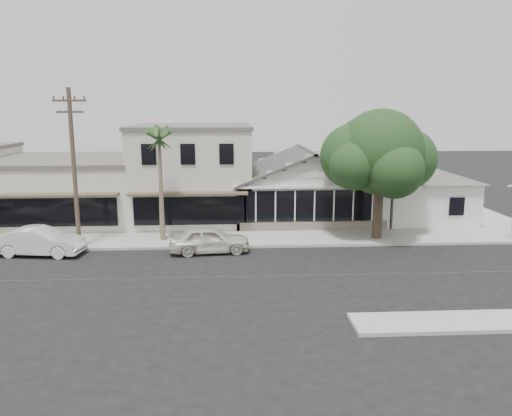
{
  "coord_description": "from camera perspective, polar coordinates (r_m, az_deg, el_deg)",
  "views": [
    {
      "loc": [
        -0.52,
        -22.7,
        7.87
      ],
      "look_at": [
        1.11,
        6.0,
        2.13
      ],
      "focal_mm": 35.0,
      "sensor_mm": 36.0,
      "label": 1
    }
  ],
  "objects": [
    {
      "name": "palm_east",
      "position": [
        29.57,
        -11.02,
        7.79
      ],
      "size": [
        2.67,
        2.67,
        7.2
      ],
      "color": "#726651",
      "rests_on": "ground"
    },
    {
      "name": "utility_pole",
      "position": [
        29.32,
        -20.1,
        4.57
      ],
      "size": [
        1.8,
        0.24,
        9.0
      ],
      "color": "brown",
      "rests_on": "ground"
    },
    {
      "name": "shade_tree",
      "position": [
        30.69,
        13.8,
        5.97
      ],
      "size": [
        7.12,
        6.44,
        7.9
      ],
      "rotation": [
        0.0,
        0.0,
        0.15
      ],
      "color": "#4E3D2F",
      "rests_on": "ground"
    },
    {
      "name": "ground",
      "position": [
        24.03,
        -1.84,
        -7.84
      ],
      "size": [
        140.0,
        140.0,
        0.0
      ],
      "primitive_type": "plane",
      "color": "black",
      "rests_on": "ground"
    },
    {
      "name": "side_cottage",
      "position": [
        37.4,
        18.33,
        0.9
      ],
      "size": [
        6.0,
        6.0,
        3.0
      ],
      "primitive_type": "cube",
      "color": "silver",
      "rests_on": "ground"
    },
    {
      "name": "row_building_midnear",
      "position": [
        38.41,
        -20.61,
        1.92
      ],
      "size": [
        10.0,
        10.0,
        4.2
      ],
      "primitive_type": "cube",
      "color": "silver",
      "rests_on": "ground"
    },
    {
      "name": "row_building_near",
      "position": [
        36.58,
        -7.12,
        3.94
      ],
      "size": [
        8.0,
        10.0,
        6.5
      ],
      "primitive_type": "cube",
      "color": "beige",
      "rests_on": "ground"
    },
    {
      "name": "car_0",
      "position": [
        27.8,
        -5.35,
        -3.59
      ],
      "size": [
        4.58,
        2.18,
        1.51
      ],
      "primitive_type": "imported",
      "rotation": [
        0.0,
        0.0,
        1.66
      ],
      "color": "beige",
      "rests_on": "ground"
    },
    {
      "name": "sidewalk_north",
      "position": [
        31.37,
        -16.96,
        -3.61
      ],
      "size": [
        90.0,
        3.5,
        0.15
      ],
      "primitive_type": "cube",
      "color": "#9E9991",
      "rests_on": "ground"
    },
    {
      "name": "corner_shop",
      "position": [
        35.99,
        5.62,
        2.84
      ],
      "size": [
        10.4,
        8.6,
        5.1
      ],
      "color": "silver",
      "rests_on": "ground"
    },
    {
      "name": "car_1",
      "position": [
        29.65,
        -23.46,
        -3.53
      ],
      "size": [
        4.85,
        2.22,
        1.54
      ],
      "primitive_type": "imported",
      "rotation": [
        0.0,
        0.0,
        1.44
      ],
      "color": "silver",
      "rests_on": "ground"
    }
  ]
}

